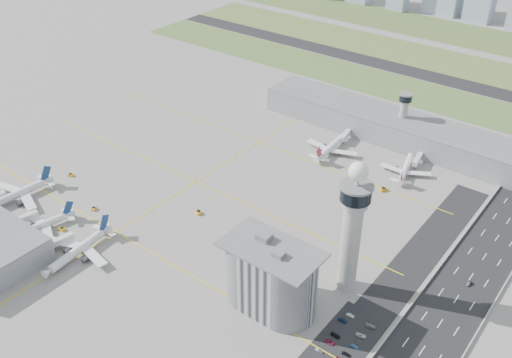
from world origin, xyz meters
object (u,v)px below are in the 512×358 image
Objects in this scene: airplane_near_a at (14,191)px; car_lot_11 at (371,326)px; tug_4 at (354,181)px; car_lot_9 at (354,346)px; jet_bridge_near_2 at (47,249)px; car_lot_4 at (343,320)px; car_lot_3 at (336,335)px; car_lot_10 at (361,335)px; secondary_tower at (403,113)px; tug_1 at (62,229)px; car_hw_1 at (469,283)px; jet_bridge_far_0 at (349,133)px; tug_0 at (71,175)px; tug_2 at (94,208)px; car_lot_1 at (319,351)px; airplane_far_b at (406,165)px; control_tower at (352,223)px; admin_building at (271,277)px; tug_5 at (383,189)px; tug_3 at (198,212)px; airplane_near_b at (37,223)px; car_lot_2 at (330,342)px; car_lot_5 at (350,316)px; jet_bridge_far_1 at (420,156)px; car_lot_8 at (346,354)px; jet_bridge_near_1 at (12,226)px; airplane_near_c at (76,246)px.

airplane_near_a reaches higher than car_lot_11.
tug_4 is 122.64m from car_lot_9.
jet_bridge_near_2 reaches higher than car_lot_4.
car_lot_3 and car_lot_10 have the same top height.
secondary_tower is at bearing -130.94° from tug_4.
tug_1 is 0.82× the size of car_hw_1.
jet_bridge_near_2 is at bearing 102.19° from car_lot_9.
jet_bridge_far_0 reaches higher than tug_0.
tug_2 is (-1.36, 21.47, 0.01)m from tug_1.
tug_1 is (39.34, -34.91, -0.01)m from tug_0.
tug_0 is 0.76× the size of car_lot_10.
car_lot_1 is at bearing -67.70° from jet_bridge_near_2.
airplane_far_b is 10.73× the size of car_lot_9.
tug_4 is 0.83× the size of car_lot_1.
control_tower reaches higher than admin_building.
tug_5 reaches higher than car_lot_3.
tug_3 is 114.14m from car_lot_9.
car_lot_1 is at bearing 110.66° from airplane_near_b.
airplane_near_a is at bearing 93.56° from car_lot_9.
control_tower is 19.52× the size of car_lot_1.
tug_4 is at bearing 14.46° from car_lot_1.
tug_4 is 0.66× the size of car_lot_2.
car_lot_5 is at bearing 24.97° from admin_building.
jet_bridge_far_1 is (157.31, 176.33, -3.42)m from airplane_near_a.
jet_bridge_far_0 is at bearing 107.99° from admin_building.
car_lot_3 is (136.99, 40.37, -2.27)m from jet_bridge_near_2.
tug_3 is at bearing 76.35° from car_lot_3.
tug_3 reaches higher than tug_0.
car_hw_1 reaches higher than car_lot_5.
car_lot_10 is (10.09, -2.51, -0.07)m from car_lot_4.
car_lot_5 is 9.75m from car_lot_11.
tug_4 is (103.83, 139.24, -4.61)m from airplane_near_b.
car_lot_2 is at bearing -177.18° from car_lot_3.
car_hw_1 is (43.97, 34.47, -34.41)m from control_tower.
airplane_far_b is at bearing 3.47° from car_lot_1.
jet_bridge_near_2 is at bearing 98.36° from car_lot_8.
jet_bridge_near_1 is 3.47× the size of car_lot_3.
tug_5 is (47.89, -44.10, -1.79)m from jet_bridge_far_0.
car_lot_4 is (32.21, -99.70, -0.40)m from tug_5.
control_tower is at bearing 24.68° from car_lot_3.
car_lot_1 is at bearing -16.89° from admin_building.
car_lot_11 is (63.01, -157.41, -18.18)m from secondary_tower.
car_lot_4 is 0.90× the size of car_lot_11.
tug_5 is (102.89, 148.90, -1.79)m from jet_bridge_near_2.
jet_bridge_far_1 reaches higher than tug_1.
airplane_near_c is at bearing 99.13° from car_lot_11.
jet_bridge_near_1 is at bearing 77.70° from tug_5.
jet_bridge_near_1 reaches higher than tug_1.
airplane_far_b is 2.57× the size of jet_bridge_near_1.
secondary_tower is at bearing 38.27° from tug_2.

